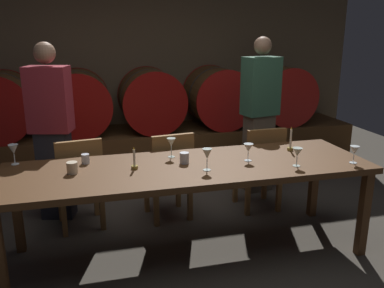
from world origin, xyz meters
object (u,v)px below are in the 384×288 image
chair_left (80,179)px  wine_barrel_far_left (1,106)px  wine_barrel_left (78,103)px  candle_left (134,163)px  dining_table (189,173)px  guest_right (260,115)px  wine_glass_far_right (354,151)px  chair_center (170,172)px  guest_left (52,132)px  cup_right (184,158)px  wine_barrel_right (217,97)px  wine_glass_center_left (207,154)px  wine_glass_right (297,153)px  wine_glass_far_left (13,150)px  wine_glass_center_right (248,148)px  wine_glass_left (171,143)px  cup_left (72,168)px  wine_barrel_center (151,100)px  wine_barrel_far_right (279,94)px  chair_right (261,165)px  candle_right (290,144)px  cup_center (85,159)px

chair_left → wine_barrel_far_left: bearing=-70.8°
wine_barrel_left → candle_left: (0.43, -2.43, -0.07)m
dining_table → guest_right: (1.10, 1.16, 0.18)m
wine_glass_far_right → chair_center: bearing=144.5°
guest_right → candle_left: 1.90m
guest_right → wine_barrel_far_left: bearing=-35.9°
guest_right → wine_glass_far_right: bearing=85.7°
candle_left → guest_left: bearing=124.0°
wine_barrel_left → cup_right: size_ratio=9.45×
wine_barrel_left → chair_left: (-0.00, -1.80, -0.40)m
wine_barrel_right → wine_glass_center_left: (-0.93, -2.61, 0.01)m
wine_glass_right → wine_barrel_left: bearing=121.7°
guest_right → wine_glass_far_left: 2.56m
wine_barrel_right → wine_glass_center_right: wine_barrel_right is taller
wine_glass_left → wine_glass_right: size_ratio=1.11×
wine_barrel_right → wine_glass_far_right: (0.25, -2.74, -0.01)m
chair_left → cup_left: chair_left is taller
wine_barrel_center → guest_left: bearing=-128.9°
wine_barrel_far_right → guest_right: guest_right is taller
wine_barrel_center → cup_right: bearing=-92.8°
wine_barrel_left → cup_right: bearing=-70.9°
chair_center → wine_glass_right: (0.83, -0.89, 0.39)m
wine_glass_left → chair_right: bearing=21.4°
dining_table → wine_glass_center_right: wine_glass_center_right is taller
guest_right → cup_left: size_ratio=19.99×
wine_barrel_right → cup_left: wine_barrel_right is taller
chair_right → candle_right: (0.06, -0.47, 0.34)m
chair_center → chair_right: 0.93m
wine_barrel_center → chair_left: bearing=-117.9°
candle_right → cup_right: candle_right is taller
chair_center → cup_right: 0.68m
wine_barrel_right → candle_right: wine_barrel_right is taller
wine_glass_far_right → cup_left: bearing=171.7°
cup_center → candle_right: bearing=-2.8°
dining_table → guest_left: size_ratio=1.70×
wine_barrel_center → cup_right: (-0.12, -2.40, -0.07)m
guest_left → guest_right: guest_right is taller
wine_barrel_right → chair_center: size_ratio=0.95×
wine_glass_center_left → cup_right: 0.26m
wine_barrel_far_left → cup_center: (0.99, -2.20, -0.08)m
candle_right → cup_right: size_ratio=2.45×
chair_center → cup_left: (-0.86, -0.61, 0.32)m
wine_barrel_right → wine_glass_far_right: 2.75m
dining_table → chair_right: 1.13m
guest_left → candle_left: (0.66, -0.97, -0.05)m
chair_left → guest_left: guest_left is taller
wine_glass_center_right → cup_right: bearing=172.1°
guest_left → wine_glass_left: bearing=157.7°
wine_glass_center_left → wine_glass_far_right: bearing=-6.2°
chair_center → guest_right: size_ratio=0.51×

